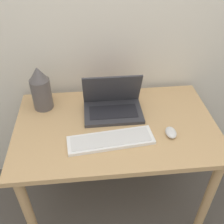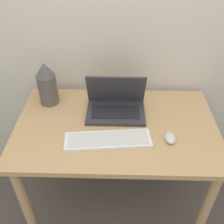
# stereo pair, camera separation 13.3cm
# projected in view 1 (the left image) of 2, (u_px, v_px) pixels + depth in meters

# --- Properties ---
(wall_back) EXTENTS (6.00, 0.05, 2.50)m
(wall_back) POSITION_uv_depth(u_px,v_px,m) (108.00, 1.00, 1.39)
(wall_back) COLOR silver
(wall_back) RESTS_ON ground_plane
(desk) EXTENTS (1.08, 0.67, 0.73)m
(desk) POSITION_uv_depth(u_px,v_px,m) (116.00, 138.00, 1.47)
(desk) COLOR tan
(desk) RESTS_ON ground_plane
(laptop) EXTENTS (0.32, 0.22, 0.22)m
(laptop) POSITION_uv_depth(u_px,v_px,m) (113.00, 104.00, 1.47)
(laptop) COLOR #333338
(laptop) RESTS_ON desk
(keyboard) EXTENTS (0.44, 0.17, 0.02)m
(keyboard) POSITION_uv_depth(u_px,v_px,m) (111.00, 140.00, 1.30)
(keyboard) COLOR white
(keyboard) RESTS_ON desk
(mouse) EXTENTS (0.05, 0.08, 0.03)m
(mouse) POSITION_uv_depth(u_px,v_px,m) (171.00, 132.00, 1.34)
(mouse) COLOR silver
(mouse) RESTS_ON desk
(vase) EXTENTS (0.11, 0.11, 0.26)m
(vase) POSITION_uv_depth(u_px,v_px,m) (41.00, 89.00, 1.45)
(vase) COLOR #514C4C
(vase) RESTS_ON desk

